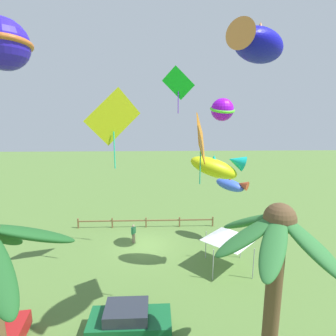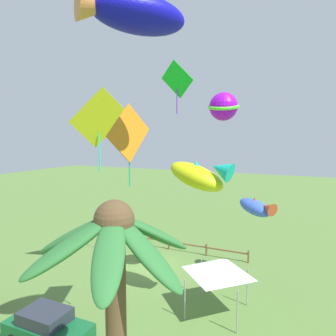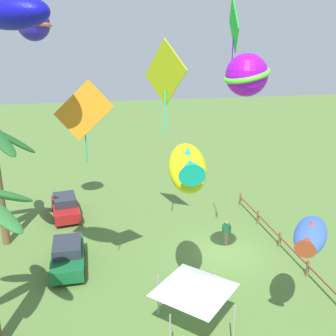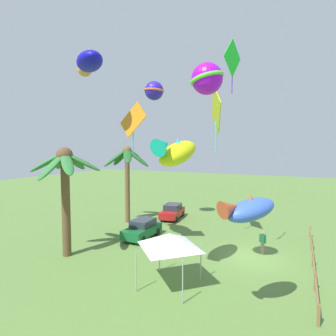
{
  "view_description": "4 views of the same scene",
  "coord_description": "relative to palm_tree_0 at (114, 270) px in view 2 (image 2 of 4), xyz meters",
  "views": [
    {
      "loc": [
        -1.13,
        19.69,
        10.26
      ],
      "look_at": [
        -1.65,
        5.28,
        7.44
      ],
      "focal_mm": 27.93,
      "sensor_mm": 36.0,
      "label": 1
    },
    {
      "loc": [
        -9.7,
        17.94,
        9.05
      ],
      "look_at": [
        -3.6,
        4.66,
        7.58
      ],
      "focal_mm": 32.08,
      "sensor_mm": 36.0,
      "label": 2
    },
    {
      "loc": [
        -19.18,
        7.24,
        12.04
      ],
      "look_at": [
        -3.34,
        4.0,
        6.66
      ],
      "focal_mm": 41.91,
      "sensor_mm": 36.0,
      "label": 3
    },
    {
      "loc": [
        -18.7,
        -2.76,
        7.35
      ],
      "look_at": [
        -3.84,
        4.47,
        6.17
      ],
      "focal_mm": 29.38,
      "sensor_mm": 36.0,
      "label": 4
    }
  ],
  "objects": [
    {
      "name": "ground_plane",
      "position": [
        5.18,
        -11.57,
        -5.55
      ],
      "size": [
        120.0,
        120.0,
        0.0
      ],
      "primitive_type": "plane",
      "color": "#567A38"
    },
    {
      "name": "palm_tree_0",
      "position": [
        0.0,
        0.0,
        0.0
      ],
      "size": [
        4.53,
        4.38,
        7.44
      ],
      "color": "brown",
      "rests_on": "ground"
    },
    {
      "name": "rail_fence",
      "position": [
        5.3,
        -15.16,
        -4.95
      ],
      "size": [
        12.83,
        0.12,
        0.95
      ],
      "color": "brown",
      "rests_on": "ground"
    },
    {
      "name": "parked_car_0",
      "position": [
        5.5,
        -2.72,
        -4.8
      ],
      "size": [
        3.91,
        1.77,
        1.51
      ],
      "color": "#145B2D",
      "rests_on": "ground"
    },
    {
      "name": "spectator_0",
      "position": [
        6.17,
        -12.07,
        -4.73
      ],
      "size": [
        0.38,
        0.5,
        1.59
      ],
      "color": "gray",
      "rests_on": "ground"
    },
    {
      "name": "festival_tent",
      "position": [
        -0.66,
        -8.17,
        -3.08
      ],
      "size": [
        2.86,
        2.86,
        2.85
      ],
      "color": "#9E9EA3",
      "rests_on": "ground"
    },
    {
      "name": "kite_fish_0",
      "position": [
        0.34,
        -8.07,
        1.63
      ],
      "size": [
        3.81,
        2.05,
        2.06
      ],
      "color": "#C7D013"
    },
    {
      "name": "kite_diamond_1",
      "position": [
        2.06,
        -4.14,
        3.67
      ],
      "size": [
        0.58,
        2.43,
        3.42
      ],
      "color": "orange"
    },
    {
      "name": "kite_diamond_2",
      "position": [
        2.67,
        -10.57,
        6.98
      ],
      "size": [
        2.26,
        0.47,
        3.2
      ],
      "color": "#14D21F"
    },
    {
      "name": "kite_diamond_3",
      "position": [
        6.86,
        -8.44,
        4.64
      ],
      "size": [
        3.28,
        1.66,
        5.03
      ],
      "color": "#BBC817"
    },
    {
      "name": "kite_fish_5",
      "position": [
        -1.91,
        -12.37,
        -0.73
      ],
      "size": [
        2.81,
        2.51,
        1.28
      ],
      "color": "blue"
    },
    {
      "name": "kite_fish_6",
      "position": [
        0.44,
        -1.9,
        7.3
      ],
      "size": [
        3.13,
        3.48,
        1.4
      ],
      "color": "#0F0EBA"
    },
    {
      "name": "kite_ball_7",
      "position": [
        -0.33,
        -10.03,
        5.22
      ],
      "size": [
        2.03,
        2.02,
        1.55
      ],
      "color": "#A10EE7"
    }
  ]
}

